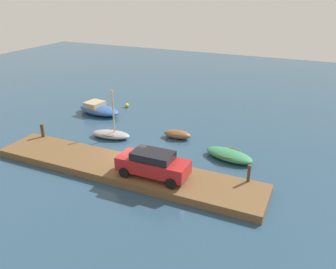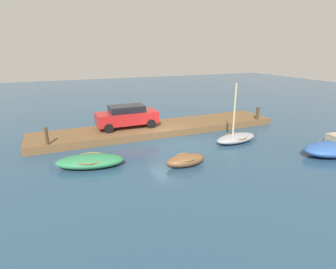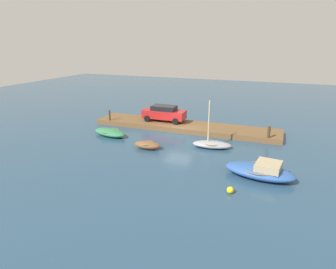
# 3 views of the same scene
# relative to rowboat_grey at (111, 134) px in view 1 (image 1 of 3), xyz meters

# --- Properties ---
(ground_plane) EXTENTS (84.00, 84.00, 0.00)m
(ground_plane) POSITION_rel_rowboat_grey_xyz_m (3.79, -2.44, -0.33)
(ground_plane) COLOR navy
(dock_platform) EXTENTS (18.45, 3.39, 0.49)m
(dock_platform) POSITION_rel_rowboat_grey_xyz_m (3.79, -4.37, -0.08)
(dock_platform) COLOR brown
(dock_platform) RESTS_ON ground_plane
(rowboat_grey) EXTENTS (3.32, 1.79, 3.95)m
(rowboat_grey) POSITION_rel_rowboat_grey_xyz_m (0.00, 0.00, 0.00)
(rowboat_grey) COLOR #939399
(rowboat_grey) RESTS_ON ground_plane
(dinghy_brown) EXTENTS (2.25, 1.15, 0.64)m
(dinghy_brown) POSITION_rel_rowboat_grey_xyz_m (4.83, 2.15, 0.00)
(dinghy_brown) COLOR brown
(dinghy_brown) RESTS_ON ground_plane
(motorboat_blue) EXTENTS (4.66, 2.65, 1.12)m
(motorboat_blue) POSITION_rel_rowboat_grey_xyz_m (-4.16, 4.23, 0.15)
(motorboat_blue) COLOR #2D569E
(motorboat_blue) RESTS_ON ground_plane
(rowboat_green) EXTENTS (3.81, 2.39, 0.64)m
(rowboat_green) POSITION_rel_rowboat_grey_xyz_m (9.55, 0.30, 0.00)
(rowboat_green) COLOR #2D7A4C
(rowboat_green) RESTS_ON ground_plane
(mooring_post_west) EXTENTS (0.25, 0.25, 1.01)m
(mooring_post_west) POSITION_rel_rowboat_grey_xyz_m (-4.22, -2.93, 0.67)
(mooring_post_west) COLOR #47331E
(mooring_post_west) RESTS_ON dock_platform
(mooring_post_mid_west) EXTENTS (0.18, 0.18, 1.07)m
(mooring_post_mid_west) POSITION_rel_rowboat_grey_xyz_m (11.57, -2.93, 0.70)
(mooring_post_mid_west) COLOR #47331E
(mooring_post_mid_west) RESTS_ON dock_platform
(parked_car) EXTENTS (4.40, 1.93, 1.62)m
(parked_car) POSITION_rel_rowboat_grey_xyz_m (6.16, -4.71, 1.01)
(parked_car) COLOR #B21E1E
(parked_car) RESTS_ON dock_platform
(marker_buoy) EXTENTS (0.40, 0.40, 0.40)m
(marker_buoy) POSITION_rel_rowboat_grey_xyz_m (-2.73, 6.99, -0.13)
(marker_buoy) COLOR yellow
(marker_buoy) RESTS_ON ground_plane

